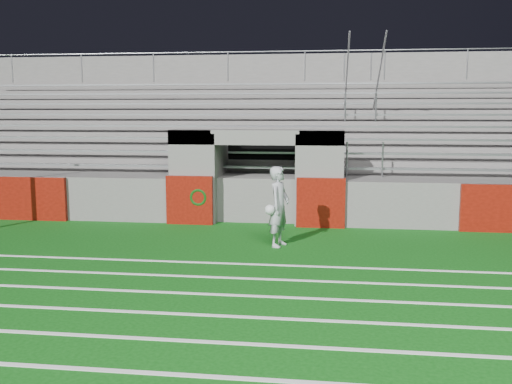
# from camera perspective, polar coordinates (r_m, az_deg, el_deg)

# --- Properties ---
(ground) EXTENTS (90.00, 90.00, 0.00)m
(ground) POSITION_cam_1_polar(r_m,az_deg,el_deg) (12.77, -1.95, -6.01)
(ground) COLOR #0C4B0F
(ground) RESTS_ON ground
(field_markings) EXTENTS (28.00, 8.09, 0.01)m
(field_markings) POSITION_cam_1_polar(r_m,az_deg,el_deg) (8.12, -7.89, -14.47)
(field_markings) COLOR white
(field_markings) RESTS_ON ground
(stadium_structure) EXTENTS (26.00, 8.48, 5.42)m
(stadium_structure) POSITION_cam_1_polar(r_m,az_deg,el_deg) (20.36, 1.70, 3.53)
(stadium_structure) COLOR #5D5B58
(stadium_structure) RESTS_ON ground
(goalkeeper_with_ball) EXTENTS (0.62, 0.78, 1.86)m
(goalkeeper_with_ball) POSITION_cam_1_polar(r_m,az_deg,el_deg) (13.14, 2.31, -1.47)
(goalkeeper_with_ball) COLOR #A5A8AE
(goalkeeper_with_ball) RESTS_ON ground
(hose_coil) EXTENTS (0.49, 0.14, 0.52)m
(hose_coil) POSITION_cam_1_polar(r_m,az_deg,el_deg) (15.74, -5.77, -0.47)
(hose_coil) COLOR #0E4619
(hose_coil) RESTS_ON ground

